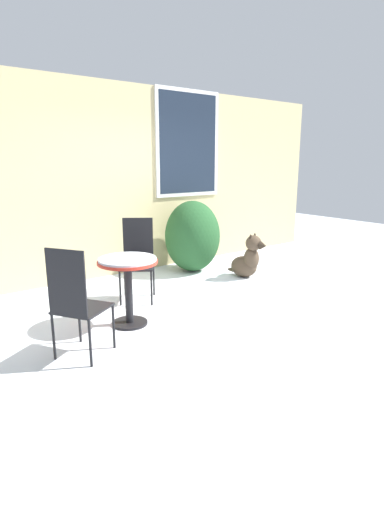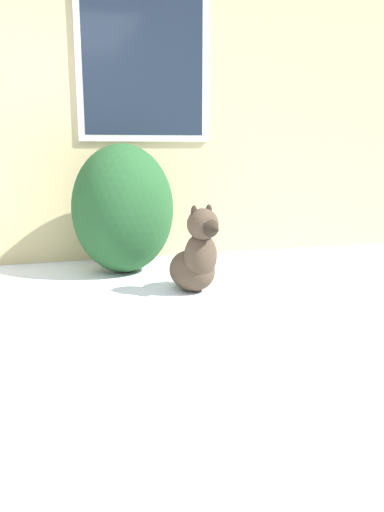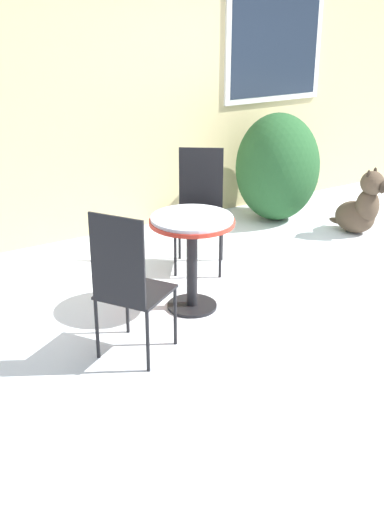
% 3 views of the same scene
% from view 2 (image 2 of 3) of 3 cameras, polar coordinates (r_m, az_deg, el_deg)
% --- Properties ---
extents(ground_plane, '(16.00, 16.00, 0.00)m').
position_cam_2_polar(ground_plane, '(2.97, -18.51, -10.00)').
color(ground_plane, silver).
extents(house_wall, '(8.00, 0.10, 2.87)m').
position_cam_2_polar(house_wall, '(4.97, -17.58, 16.07)').
color(house_wall, '#D1BC84').
rests_on(house_wall, ground_plane).
extents(shrub_left, '(0.89, 0.86, 1.13)m').
position_cam_2_polar(shrub_left, '(4.45, -7.90, 5.35)').
color(shrub_left, '#235128').
rests_on(shrub_left, ground_plane).
extents(dog, '(0.44, 0.65, 0.68)m').
position_cam_2_polar(dog, '(3.80, 0.48, -0.28)').
color(dog, '#4C3D2D').
rests_on(dog, ground_plane).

